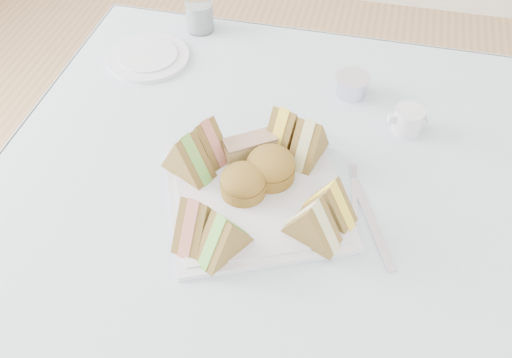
% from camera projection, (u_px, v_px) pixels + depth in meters
% --- Properties ---
extents(floor, '(4.00, 4.00, 0.00)m').
position_uv_depth(floor, '(257.00, 351.00, 1.64)').
color(floor, '#9E7751').
rests_on(floor, ground).
extents(table, '(0.90, 0.90, 0.74)m').
position_uv_depth(table, '(257.00, 281.00, 1.37)').
color(table, brown).
rests_on(table, floor).
extents(tablecloth, '(1.02, 1.02, 0.01)m').
position_uv_depth(tablecloth, '(257.00, 175.00, 1.09)').
color(tablecloth, '#A5C5E2').
rests_on(tablecloth, table).
extents(serving_plate, '(0.41, 0.41, 0.01)m').
position_uv_depth(serving_plate, '(256.00, 195.00, 1.05)').
color(serving_plate, silver).
rests_on(serving_plate, tablecloth).
extents(sandwich_fl_a, '(0.07, 0.11, 0.09)m').
position_uv_depth(sandwich_fl_a, '(196.00, 218.00, 0.94)').
color(sandwich_fl_a, olive).
rests_on(sandwich_fl_a, serving_plate).
extents(sandwich_fl_b, '(0.09, 0.11, 0.09)m').
position_uv_depth(sandwich_fl_b, '(223.00, 234.00, 0.92)').
color(sandwich_fl_b, olive).
rests_on(sandwich_fl_b, serving_plate).
extents(sandwich_fr_a, '(0.11, 0.08, 0.09)m').
position_uv_depth(sandwich_fr_a, '(330.00, 200.00, 0.97)').
color(sandwich_fr_a, olive).
rests_on(sandwich_fr_a, serving_plate).
extents(sandwich_fr_b, '(0.11, 0.08, 0.09)m').
position_uv_depth(sandwich_fr_b, '(313.00, 220.00, 0.94)').
color(sandwich_fr_b, olive).
rests_on(sandwich_fr_b, serving_plate).
extents(sandwich_bl_a, '(0.12, 0.09, 0.09)m').
position_uv_depth(sandwich_bl_a, '(187.00, 154.00, 1.04)').
color(sandwich_bl_a, olive).
rests_on(sandwich_bl_a, serving_plate).
extents(sandwich_bl_b, '(0.11, 0.09, 0.09)m').
position_uv_depth(sandwich_bl_b, '(206.00, 138.00, 1.08)').
color(sandwich_bl_b, olive).
rests_on(sandwich_bl_b, serving_plate).
extents(sandwich_br_a, '(0.07, 0.11, 0.09)m').
position_uv_depth(sandwich_br_a, '(309.00, 139.00, 1.07)').
color(sandwich_br_a, olive).
rests_on(sandwich_br_a, serving_plate).
extents(sandwich_br_b, '(0.08, 0.11, 0.09)m').
position_uv_depth(sandwich_br_b, '(284.00, 127.00, 1.09)').
color(sandwich_br_b, olive).
rests_on(sandwich_br_b, serving_plate).
extents(scone_left, '(0.11, 0.11, 0.06)m').
position_uv_depth(scone_left, '(243.00, 182.00, 1.02)').
color(scone_left, olive).
rests_on(scone_left, serving_plate).
extents(scone_right, '(0.13, 0.13, 0.06)m').
position_uv_depth(scone_right, '(271.00, 166.00, 1.05)').
color(scone_right, olive).
rests_on(scone_right, serving_plate).
extents(pastry_slice, '(0.10, 0.09, 0.05)m').
position_uv_depth(pastry_slice, '(250.00, 148.00, 1.09)').
color(pastry_slice, '#DABC87').
rests_on(pastry_slice, serving_plate).
extents(side_plate, '(0.25, 0.25, 0.01)m').
position_uv_depth(side_plate, '(148.00, 57.00, 1.34)').
color(side_plate, silver).
rests_on(side_plate, tablecloth).
extents(water_glass, '(0.09, 0.09, 0.10)m').
position_uv_depth(water_glass, '(199.00, 11.00, 1.39)').
color(water_glass, white).
rests_on(water_glass, tablecloth).
extents(tea_strainer, '(0.08, 0.08, 0.04)m').
position_uv_depth(tea_strainer, '(352.00, 86.00, 1.24)').
color(tea_strainer, silver).
rests_on(tea_strainer, tablecloth).
extents(knife, '(0.10, 0.19, 0.00)m').
position_uv_depth(knife, '(372.00, 224.00, 1.01)').
color(knife, silver).
rests_on(knife, tablecloth).
extents(fork, '(0.03, 0.18, 0.00)m').
position_uv_depth(fork, '(355.00, 214.00, 1.02)').
color(fork, silver).
rests_on(fork, tablecloth).
extents(creamer_jug, '(0.08, 0.08, 0.05)m').
position_uv_depth(creamer_jug, '(408.00, 120.00, 1.15)').
color(creamer_jug, silver).
rests_on(creamer_jug, tablecloth).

